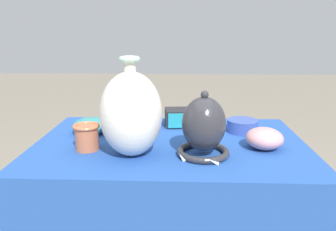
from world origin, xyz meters
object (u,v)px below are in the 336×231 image
Objects in this scene: vase_tall_bulbous at (131,114)px; bowl_shallow_teal at (91,126)px; vase_dome_bell at (204,128)px; mosaic_tile_box at (180,118)px; pot_squat_ochre at (132,120)px; pot_squat_cobalt at (242,126)px; bowl_shallow_rose at (264,138)px; cup_wide_terracotta at (87,136)px.

bowl_shallow_teal is (-0.20, 0.22, -0.11)m from vase_tall_bulbous.
vase_dome_bell is 1.60× the size of mosaic_tile_box.
bowl_shallow_teal is at bearing -152.38° from pot_squat_ochre.
bowl_shallow_teal is 1.16× the size of pot_squat_cobalt.
vase_dome_bell is 0.49m from bowl_shallow_teal.
bowl_shallow_rose reaches higher than bowl_shallow_teal.
bowl_shallow_teal is 1.11× the size of bowl_shallow_rose.
bowl_shallow_teal is at bearing 101.41° from cup_wide_terracotta.
vase_tall_bulbous reaches higher than bowl_shallow_teal.
pot_squat_cobalt is 1.22× the size of pot_squat_ochre.
mosaic_tile_box is 0.21m from pot_squat_ochre.
vase_tall_bulbous is 0.32m from pot_squat_ochre.
pot_squat_cobalt is (0.41, 0.26, -0.12)m from vase_tall_bulbous.
vase_tall_bulbous is 0.32m from bowl_shallow_teal.
pot_squat_ochre reaches higher than bowl_shallow_teal.
cup_wide_terracotta reaches higher than pot_squat_cobalt.
mosaic_tile_box and bowl_shallow_rose have the same top height.
vase_dome_bell is 0.32m from pot_squat_cobalt.
pot_squat_ochre is 0.78× the size of bowl_shallow_rose.
bowl_shallow_rose is at bearing -77.68° from pot_squat_cobalt.
mosaic_tile_box is at bearing 42.44° from cup_wide_terracotta.
cup_wide_terracotta is at bearing -114.15° from pot_squat_ochre.
vase_dome_bell reaches higher than bowl_shallow_teal.
vase_tall_bulbous is 2.50× the size of bowl_shallow_rose.
pot_squat_cobalt is at bearing 55.91° from vase_dome_bell.
pot_squat_ochre is at bearing 133.48° from vase_dome_bell.
vase_tall_bulbous reaches higher than mosaic_tile_box.
vase_tall_bulbous reaches higher than pot_squat_ochre.
cup_wide_terracotta is (-0.57, -0.22, 0.02)m from pot_squat_cobalt.
pot_squat_ochre is at bearing -177.63° from mosaic_tile_box.
vase_dome_bell is 2.38× the size of cup_wide_terracotta.
bowl_shallow_teal is at bearing 131.98° from vase_tall_bulbous.
bowl_shallow_teal is 0.17m from pot_squat_ochre.
vase_tall_bulbous is 0.19m from cup_wide_terracotta.
mosaic_tile_box is 0.96× the size of bowl_shallow_teal.
pot_squat_cobalt is 0.46m from pot_squat_ochre.
bowl_shallow_teal is at bearing 153.55° from vase_dome_bell.
pot_squat_ochre is at bearing 27.62° from bowl_shallow_teal.
bowl_shallow_rose is at bearing -48.22° from mosaic_tile_box.
vase_dome_bell reaches higher than mosaic_tile_box.
pot_squat_cobalt is at bearing 32.72° from vase_tall_bulbous.
vase_dome_bell is 0.23m from bowl_shallow_rose.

